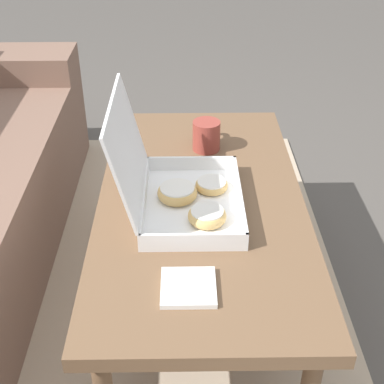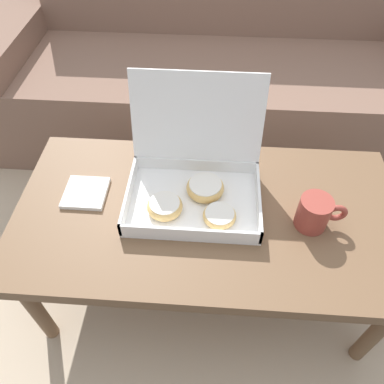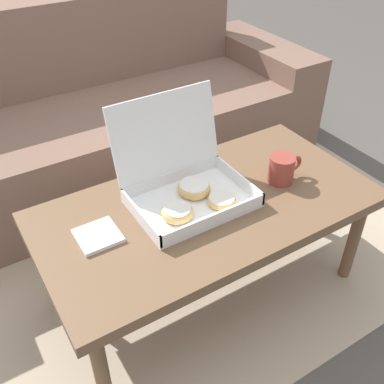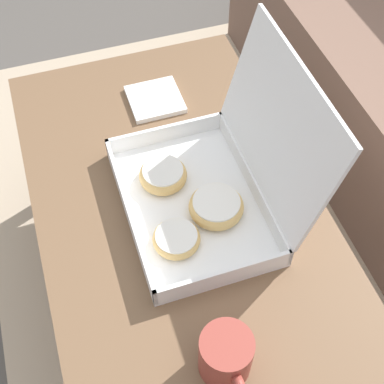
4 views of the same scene
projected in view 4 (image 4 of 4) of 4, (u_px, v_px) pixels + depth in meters
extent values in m
plane|color=#514C47|center=(247.00, 296.00, 1.46)|extent=(12.00, 12.00, 0.00)
cube|color=tan|center=(346.00, 265.00, 1.51)|extent=(2.28, 1.89, 0.01)
cube|color=brown|center=(187.00, 233.00, 1.10)|extent=(1.13, 0.58, 0.04)
cylinder|color=brown|center=(55.00, 151.00, 1.51)|extent=(0.04, 0.04, 0.39)
cylinder|color=brown|center=(209.00, 115.00, 1.60)|extent=(0.04, 0.04, 0.39)
cube|color=white|center=(192.00, 205.00, 1.11)|extent=(0.39, 0.27, 0.01)
cube|color=white|center=(129.00, 215.00, 1.07)|extent=(0.39, 0.01, 0.04)
cube|color=white|center=(252.00, 182.00, 1.12)|extent=(0.39, 0.01, 0.04)
cube|color=white|center=(166.00, 133.00, 1.20)|extent=(0.01, 0.27, 0.04)
cube|color=white|center=(224.00, 277.00, 0.98)|extent=(0.01, 0.27, 0.04)
cube|color=white|center=(277.00, 126.00, 1.00)|extent=(0.39, 0.07, 0.27)
torus|color=#E0B266|center=(163.00, 175.00, 1.13)|extent=(0.10, 0.10, 0.04)
cylinder|color=white|center=(163.00, 172.00, 1.12)|extent=(0.09, 0.09, 0.02)
torus|color=#E0B266|center=(176.00, 239.00, 1.04)|extent=(0.09, 0.09, 0.03)
cylinder|color=white|center=(176.00, 237.00, 1.04)|extent=(0.08, 0.08, 0.01)
torus|color=#E0B266|center=(216.00, 207.00, 1.08)|extent=(0.11, 0.11, 0.04)
cylinder|color=white|center=(216.00, 204.00, 1.07)|extent=(0.10, 0.10, 0.02)
cylinder|color=#993D33|center=(226.00, 355.00, 0.88)|extent=(0.09, 0.09, 0.10)
cube|color=white|center=(155.00, 99.00, 1.30)|extent=(0.13, 0.13, 0.01)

